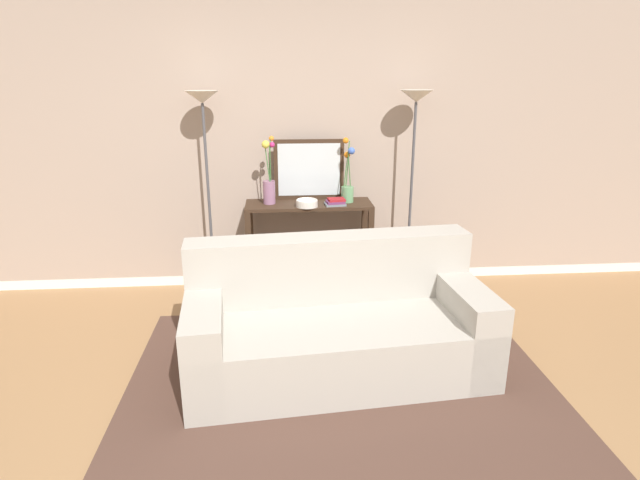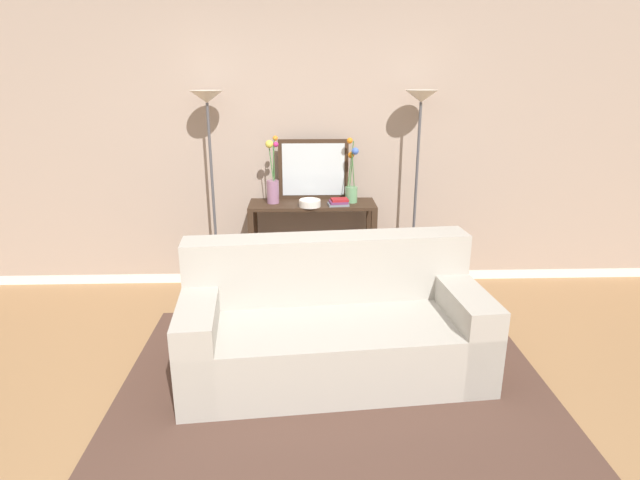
% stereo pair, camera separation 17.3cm
% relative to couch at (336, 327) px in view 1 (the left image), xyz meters
% --- Properties ---
extents(ground_plane, '(16.00, 16.00, 0.02)m').
position_rel_couch_xyz_m(ground_plane, '(-0.28, -0.64, -0.32)').
color(ground_plane, '#9E754C').
extents(back_wall, '(12.00, 0.15, 2.80)m').
position_rel_couch_xyz_m(back_wall, '(-0.28, 1.65, 1.08)').
color(back_wall, white).
rests_on(back_wall, ground).
extents(area_rug, '(2.77, 2.09, 0.01)m').
position_rel_couch_xyz_m(area_rug, '(0.01, -0.16, -0.31)').
color(area_rug, '#51382D').
rests_on(area_rug, ground).
extents(couch, '(2.05, 1.07, 0.88)m').
position_rel_couch_xyz_m(couch, '(0.00, 0.00, 0.00)').
color(couch, '#ADA89E').
rests_on(couch, ground).
extents(console_table, '(1.11, 0.39, 0.86)m').
position_rel_couch_xyz_m(console_table, '(-0.11, 1.29, 0.27)').
color(console_table, '#382619').
rests_on(console_table, ground).
extents(floor_lamp_left, '(0.28, 0.28, 1.81)m').
position_rel_couch_xyz_m(floor_lamp_left, '(-0.97, 1.31, 1.11)').
color(floor_lamp_left, '#4C4C51').
rests_on(floor_lamp_left, ground).
extents(floor_lamp_right, '(0.28, 0.28, 1.81)m').
position_rel_couch_xyz_m(floor_lamp_right, '(0.81, 1.31, 1.11)').
color(floor_lamp_right, '#4C4C51').
rests_on(floor_lamp_right, ground).
extents(wall_mirror, '(0.62, 0.02, 0.53)m').
position_rel_couch_xyz_m(wall_mirror, '(-0.09, 1.45, 0.81)').
color(wall_mirror, '#382619').
rests_on(wall_mirror, console_table).
extents(vase_tall_flowers, '(0.11, 0.12, 0.58)m').
position_rel_couch_xyz_m(vase_tall_flowers, '(-0.45, 1.30, 0.72)').
color(vase_tall_flowers, gray).
rests_on(vase_tall_flowers, console_table).
extents(vase_short_flowers, '(0.11, 0.12, 0.56)m').
position_rel_couch_xyz_m(vase_short_flowers, '(0.24, 1.31, 0.72)').
color(vase_short_flowers, '#669E6B').
rests_on(vase_short_flowers, console_table).
extents(fruit_bowl, '(0.19, 0.19, 0.06)m').
position_rel_couch_xyz_m(fruit_bowl, '(-0.13, 1.17, 0.58)').
color(fruit_bowl, silver).
rests_on(fruit_bowl, console_table).
extents(book_stack, '(0.19, 0.14, 0.06)m').
position_rel_couch_xyz_m(book_stack, '(0.12, 1.20, 0.57)').
color(book_stack, slate).
rests_on(book_stack, console_table).
extents(book_row_under_console, '(0.30, 0.16, 0.13)m').
position_rel_couch_xyz_m(book_row_under_console, '(-0.41, 1.29, -0.26)').
color(book_row_under_console, '#1E7075').
rests_on(book_row_under_console, ground).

